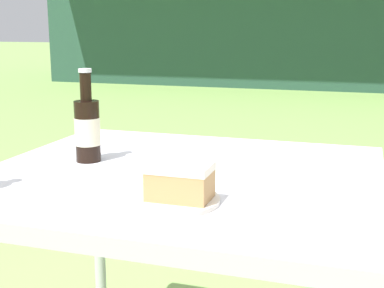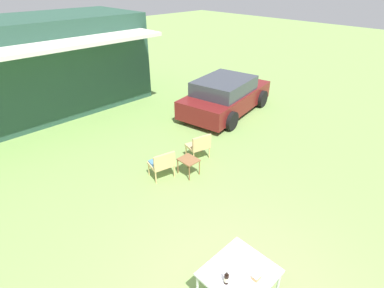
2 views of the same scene
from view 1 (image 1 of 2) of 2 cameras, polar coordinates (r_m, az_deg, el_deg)
name	(u,v)px [view 1 (image 1 of 2)]	position (r m, az deg, el deg)	size (l,w,h in m)	color
patio_table	(180,196)	(1.37, -1.29, -5.52)	(0.98, 0.88, 0.75)	silver
cake_on_plate	(175,188)	(1.11, -1.78, -4.70)	(0.22, 0.22, 0.09)	silver
cola_bottle_near	(87,128)	(1.46, -11.10, 1.68)	(0.07, 0.07, 0.25)	black
fork	(144,195)	(1.16, -5.12, -5.43)	(0.18, 0.08, 0.01)	silver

